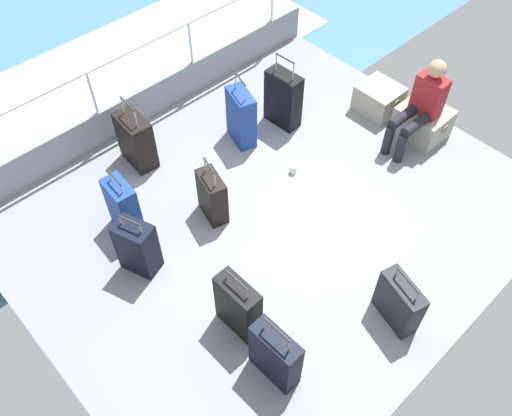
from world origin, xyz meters
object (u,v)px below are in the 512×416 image
at_px(suitcase_3, 212,196).
at_px(suitcase_5, 238,306).
at_px(cargo_crate_0, 379,99).
at_px(suitcase_0, 399,302).
at_px(suitcase_4, 123,207).
at_px(passenger_seated, 421,104).
at_px(suitcase_2, 275,355).
at_px(paper_cup, 293,169).
at_px(suitcase_6, 283,99).
at_px(suitcase_7, 137,247).
at_px(suitcase_8, 136,140).
at_px(suitcase_1, 241,117).
at_px(cargo_crate_1, 422,122).

relative_size(suitcase_3, suitcase_5, 0.98).
xyz_separation_m(cargo_crate_0, suitcase_0, (1.95, -2.20, 0.09)).
distance_m(cargo_crate_0, suitcase_4, 3.44).
relative_size(passenger_seated, suitcase_2, 1.38).
height_order(passenger_seated, paper_cup, passenger_seated).
relative_size(suitcase_2, suitcase_6, 0.84).
bearing_deg(suitcase_4, suitcase_2, 0.29).
height_order(suitcase_4, suitcase_5, suitcase_5).
height_order(cargo_crate_0, suitcase_7, suitcase_7).
xyz_separation_m(passenger_seated, suitcase_0, (1.31, -2.03, -0.30)).
height_order(suitcase_8, paper_cup, suitcase_8).
height_order(suitcase_1, suitcase_3, suitcase_1).
height_order(suitcase_7, suitcase_8, suitcase_8).
bearing_deg(suitcase_5, suitcase_2, -8.06).
distance_m(cargo_crate_0, suitcase_0, 2.94).
bearing_deg(suitcase_2, suitcase_3, 156.04).
relative_size(suitcase_0, suitcase_6, 0.69).
xyz_separation_m(passenger_seated, paper_cup, (-0.61, -1.39, -0.52)).
bearing_deg(suitcase_5, suitcase_8, 166.42).
relative_size(cargo_crate_0, suitcase_8, 0.62).
xyz_separation_m(suitcase_3, suitcase_8, (-1.19, -0.11, 0.04)).
xyz_separation_m(suitcase_4, suitcase_7, (0.51, -0.18, -0.01)).
bearing_deg(suitcase_4, passenger_seated, 68.57).
bearing_deg(suitcase_3, suitcase_4, -122.74).
relative_size(suitcase_5, paper_cup, 7.66).
xyz_separation_m(suitcase_4, suitcase_5, (1.64, 0.09, 0.01)).
bearing_deg(passenger_seated, paper_cup, -113.64).
relative_size(suitcase_4, suitcase_6, 0.81).
relative_size(cargo_crate_0, suitcase_1, 0.59).
bearing_deg(suitcase_7, suitcase_6, 102.38).
bearing_deg(cargo_crate_1, cargo_crate_0, -178.63).
distance_m(suitcase_2, suitcase_3, 1.85).
height_order(suitcase_4, paper_cup, suitcase_4).
bearing_deg(suitcase_6, suitcase_4, -88.84).
bearing_deg(suitcase_8, suitcase_1, 63.73).
relative_size(suitcase_0, suitcase_7, 0.88).
xyz_separation_m(suitcase_3, suitcase_5, (1.15, -0.67, 0.04)).
height_order(suitcase_1, suitcase_7, suitcase_1).
bearing_deg(suitcase_8, passenger_seated, 52.46).
bearing_deg(suitcase_1, suitcase_3, -56.93).
xyz_separation_m(suitcase_1, suitcase_5, (1.80, -1.67, -0.02)).
distance_m(suitcase_6, suitcase_7, 2.58).
height_order(cargo_crate_0, suitcase_6, suitcase_6).
xyz_separation_m(suitcase_1, suitcase_2, (2.34, -1.75, -0.03)).
height_order(cargo_crate_0, suitcase_2, suitcase_2).
bearing_deg(suitcase_7, suitcase_4, 159.93).
relative_size(cargo_crate_0, suitcase_7, 0.72).
distance_m(cargo_crate_0, cargo_crate_1, 0.64).
bearing_deg(suitcase_2, passenger_seated, 106.02).
height_order(suitcase_3, suitcase_4, suitcase_4).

